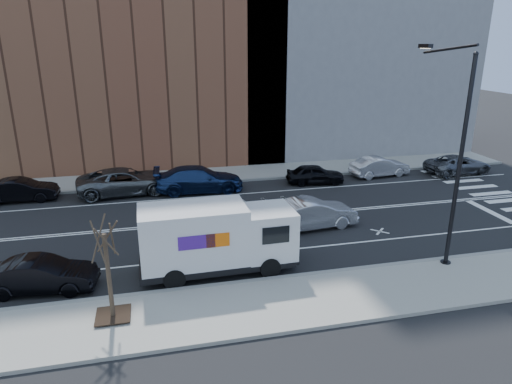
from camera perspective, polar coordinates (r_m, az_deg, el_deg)
name	(u,v)px	position (r m, az deg, el deg)	size (l,w,h in m)	color
ground	(253,218)	(25.48, -0.33, -3.30)	(120.00, 120.00, 0.00)	black
sidewalk_near	(305,300)	(17.87, 6.13, -13.31)	(44.00, 3.60, 0.15)	gray
sidewalk_far	(227,174)	(33.64, -3.67, 2.25)	(44.00, 3.60, 0.15)	gray
curb_near	(291,277)	(19.33, 4.36, -10.58)	(44.00, 0.25, 0.17)	gray
curb_far	(231,181)	(31.94, -3.13, 1.39)	(44.00, 0.25, 0.17)	gray
crosswalk	(499,197)	(32.76, 28.11, -0.54)	(3.00, 14.00, 0.01)	white
road_markings	(253,218)	(25.48, -0.33, -3.29)	(40.00, 8.60, 0.01)	white
bldg_brick	(105,18)	(38.80, -18.35, 19.90)	(26.00, 10.00, 22.00)	brown
streetlight	(454,151)	(20.74, 23.50, 4.76)	(0.44, 4.02, 9.34)	black
street_tree	(110,284)	(16.81, -17.82, -10.94)	(1.20, 1.20, 3.75)	black
fedex_van	(216,237)	(19.32, -4.97, -5.66)	(6.64, 2.45, 3.01)	black
far_parked_b	(21,190)	(31.48, -27.34, 0.22)	(1.50, 4.29, 1.41)	black
far_parked_c	(125,181)	(30.47, -16.03, 1.30)	(2.75, 5.96, 1.66)	#53575C
far_parked_d	(199,179)	(29.97, -7.16, 1.61)	(2.33, 5.73, 1.66)	navy
far_parked_e	(315,174)	(31.69, 7.41, 2.23)	(1.59, 3.95, 1.34)	black
far_parked_f	(380,167)	(34.37, 15.19, 3.09)	(1.51, 4.32, 1.42)	silver
far_parked_g	(458,164)	(37.02, 23.93, 3.17)	(2.27, 4.92, 1.37)	#56595E
driving_sedan	(312,214)	(24.16, 7.02, -2.69)	(1.66, 4.77, 1.57)	silver
near_parked_rear_a	(41,275)	(20.05, -25.24, -9.38)	(1.46, 4.17, 1.38)	black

